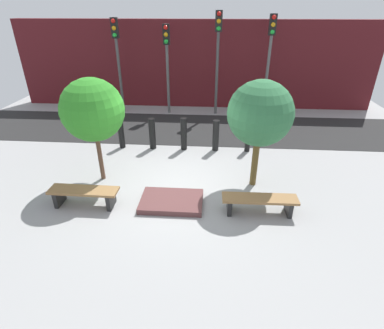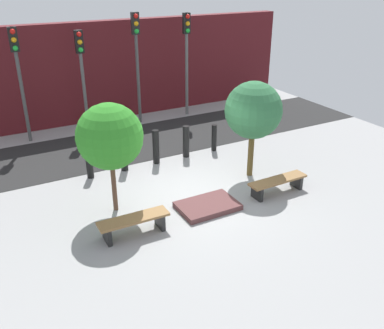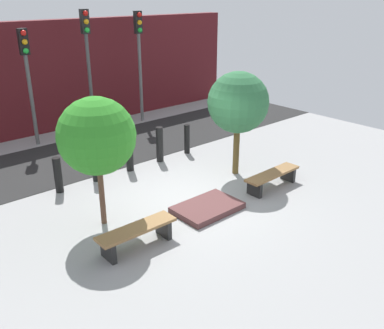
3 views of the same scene
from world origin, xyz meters
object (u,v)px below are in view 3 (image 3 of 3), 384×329
at_px(planter_bed, 207,208).
at_px(bollard_far_right, 187,139).
at_px(bench_left, 137,233).
at_px(bollard_center, 129,152).
at_px(tree_behind_left_bench, 97,136).
at_px(tree_behind_right_bench, 238,103).
at_px(traffic_light_mid_east, 88,50).
at_px(bollard_left, 96,162).
at_px(bollard_far_left, 58,175).
at_px(bench_right, 272,177).
at_px(traffic_light_east, 139,47).
at_px(traffic_light_mid_west, 27,67).
at_px(bollard_right, 160,144).

xyz_separation_m(planter_bed, bollard_far_right, (2.11, 3.17, 0.39)).
relative_size(bench_left, bollard_center, 1.51).
distance_m(planter_bed, bollard_far_right, 3.83).
bearing_deg(tree_behind_left_bench, tree_behind_right_bench, 0.00).
bearing_deg(traffic_light_mid_east, bench_left, -113.40).
height_order(bollard_center, traffic_light_mid_east, traffic_light_mid_east).
distance_m(planter_bed, bollard_left, 3.37).
distance_m(planter_bed, bollard_center, 3.21).
distance_m(planter_bed, bollard_far_left, 3.83).
distance_m(bench_left, bench_right, 4.16).
bearing_deg(traffic_light_east, tree_behind_right_bench, -100.18).
relative_size(bench_right, bollard_center, 1.58).
bearing_deg(bench_right, traffic_light_east, 80.74).
height_order(bench_right, bollard_left, bollard_left).
xyz_separation_m(tree_behind_left_bench, traffic_light_mid_east, (3.13, 5.96, 0.86)).
height_order(tree_behind_left_bench, traffic_light_mid_west, traffic_light_mid_west).
xyz_separation_m(bollard_right, traffic_light_east, (2.09, 3.86, 2.24)).
distance_m(planter_bed, bollard_right, 3.37).
xyz_separation_m(bench_right, bollard_center, (-2.08, 3.37, 0.24)).
distance_m(bench_left, traffic_light_mid_east, 8.27).
xyz_separation_m(tree_behind_left_bench, traffic_light_east, (5.23, 5.96, 0.78)).
bearing_deg(tree_behind_left_bench, bench_right, -17.07).
relative_size(bollard_left, traffic_light_mid_west, 0.29).
bearing_deg(bollard_far_right, traffic_light_mid_east, 105.42).
height_order(traffic_light_mid_west, traffic_light_east, traffic_light_east).
bearing_deg(traffic_light_mid_west, bench_right, -66.60).
xyz_separation_m(planter_bed, tree_behind_left_bench, (-2.08, 1.08, 1.92)).
bearing_deg(bollard_right, planter_bed, -108.44).
bearing_deg(bench_right, bollard_far_right, 88.56).
relative_size(bench_left, traffic_light_mid_west, 0.45).
xyz_separation_m(tree_behind_right_bench, traffic_light_mid_east, (-1.03, 5.96, 0.85)).
relative_size(traffic_light_mid_east, traffic_light_east, 1.03).
distance_m(tree_behind_right_bench, bollard_far_right, 2.60).
height_order(tree_behind_left_bench, tree_behind_right_bench, tree_behind_right_bench).
height_order(bench_left, bench_right, bench_left).
bearing_deg(traffic_light_east, bollard_far_left, -143.74).
bearing_deg(bollard_far_right, bench_left, -141.22).
height_order(bench_left, bollard_far_left, bollard_far_left).
relative_size(planter_bed, bollard_left, 1.42).
xyz_separation_m(bollard_left, bollard_center, (1.06, 0.00, 0.02)).
bearing_deg(tree_behind_left_bench, bench_left, -90.00).
relative_size(bollard_center, traffic_light_mid_west, 0.30).
height_order(tree_behind_left_bench, bollard_far_right, tree_behind_left_bench).
xyz_separation_m(bollard_left, bollard_far_right, (3.17, 0.00, -0.08)).
relative_size(tree_behind_left_bench, bollard_right, 2.66).
relative_size(planter_bed, tree_behind_right_bench, 0.54).
bearing_deg(bench_right, bollard_right, 106.03).
relative_size(bench_left, tree_behind_left_bench, 0.59).
height_order(tree_behind_right_bench, traffic_light_mid_west, traffic_light_mid_west).
distance_m(bench_left, traffic_light_mid_west, 7.63).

